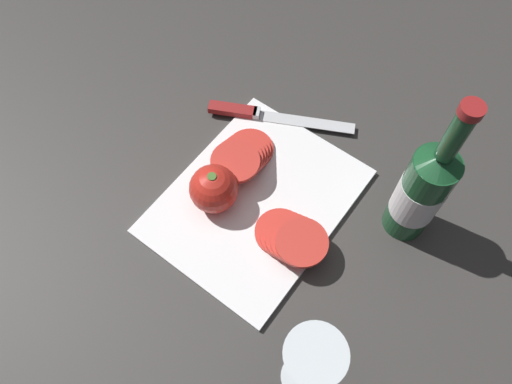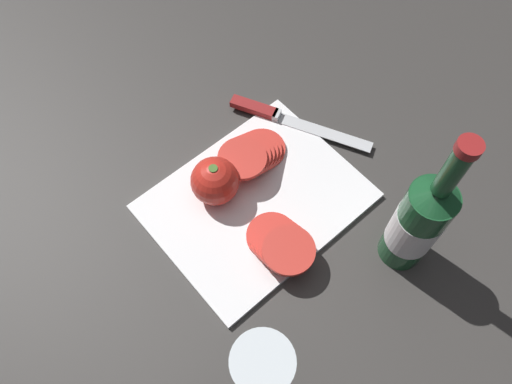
{
  "view_description": "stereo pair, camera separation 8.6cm",
  "coord_description": "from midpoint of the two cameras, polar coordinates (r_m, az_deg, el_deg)",
  "views": [
    {
      "loc": [
        0.32,
        0.23,
        0.8
      ],
      "look_at": [
        -0.01,
        -0.02,
        0.04
      ],
      "focal_mm": 35.0,
      "sensor_mm": 36.0,
      "label": 1
    },
    {
      "loc": [
        0.26,
        0.29,
        0.8
      ],
      "look_at": [
        -0.01,
        -0.02,
        0.04
      ],
      "focal_mm": 35.0,
      "sensor_mm": 36.0,
      "label": 2
    }
  ],
  "objects": [
    {
      "name": "wine_glass",
      "position": [
        0.68,
        2.6,
        -19.23
      ],
      "size": [
        0.08,
        0.08,
        0.19
      ],
      "color": "silver",
      "rests_on": "ground_plane"
    },
    {
      "name": "ground_plane",
      "position": [
        0.89,
        -2.12,
        -2.34
      ],
      "size": [
        3.0,
        3.0,
        0.0
      ],
      "primitive_type": "plane",
      "color": "#383533"
    },
    {
      "name": "cutting_board",
      "position": [
        0.9,
        -2.75,
        -1.32
      ],
      "size": [
        0.36,
        0.29,
        0.01
      ],
      "color": "white",
      "rests_on": "ground_plane"
    },
    {
      "name": "whole_tomato",
      "position": [
        0.86,
        -7.72,
        0.1
      ],
      "size": [
        0.09,
        0.09,
        0.09
      ],
      "color": "red",
      "rests_on": "cutting_board"
    },
    {
      "name": "tomato_slice_stack_far",
      "position": [
        0.91,
        -4.22,
        4.01
      ],
      "size": [
        0.15,
        0.1,
        0.05
      ],
      "color": "red",
      "rests_on": "cutting_board"
    },
    {
      "name": "knife",
      "position": [
        0.99,
        -3.19,
        8.83
      ],
      "size": [
        0.15,
        0.27,
        0.01
      ],
      "rotation": [
        0.0,
        0.0,
        2.04
      ],
      "color": "silver",
      "rests_on": "cutting_board"
    },
    {
      "name": "tomato_slice_stack_near",
      "position": [
        0.84,
        1.05,
        -5.46
      ],
      "size": [
        0.09,
        0.13,
        0.04
      ],
      "color": "red",
      "rests_on": "cutting_board"
    },
    {
      "name": "wine_bottle",
      "position": [
        0.81,
        15.54,
        -0.22
      ],
      "size": [
        0.08,
        0.08,
        0.33
      ],
      "color": "#194C28",
      "rests_on": "ground_plane"
    }
  ]
}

